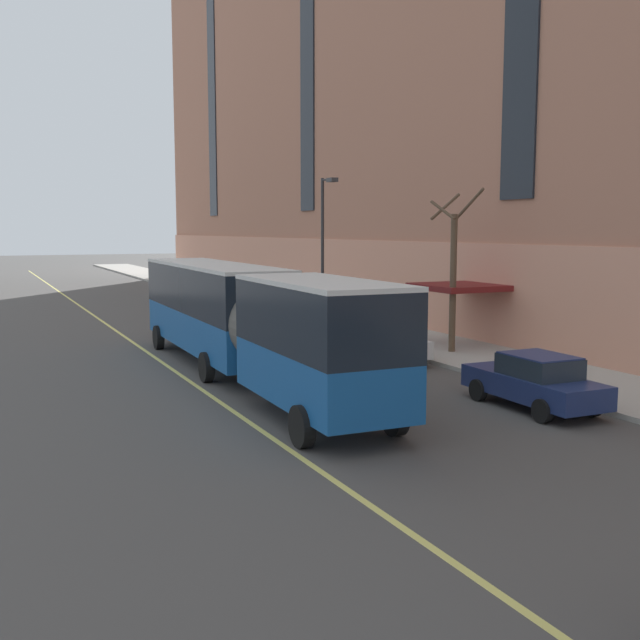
% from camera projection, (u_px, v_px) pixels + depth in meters
% --- Properties ---
extents(ground_plane, '(260.00, 260.00, 0.00)m').
position_uv_depth(ground_plane, '(254.00, 373.00, 26.12)').
color(ground_plane, '#4C4947').
extents(sidewalk, '(4.72, 160.00, 0.15)m').
position_uv_depth(sidewalk, '(425.00, 343.00, 32.59)').
color(sidewalk, '#ADA89E').
rests_on(sidewalk, ground).
extents(city_bus, '(3.03, 18.89, 3.73)m').
position_uv_depth(city_bus, '(242.00, 316.00, 24.74)').
color(city_bus, '#19569E').
rests_on(city_bus, ground).
extents(parked_car_silver_0, '(1.93, 4.63, 1.56)m').
position_uv_depth(parked_car_silver_0, '(274.00, 311.00, 38.67)').
color(parked_car_silver_0, '#B7B7BC').
rests_on(parked_car_silver_0, ground).
extents(parked_car_navy_1, '(1.97, 4.53, 1.56)m').
position_uv_depth(parked_car_navy_1, '(535.00, 381.00, 20.87)').
color(parked_car_navy_1, navy).
rests_on(parked_car_navy_1, ground).
extents(parked_car_green_2, '(2.03, 4.58, 1.56)m').
position_uv_depth(parked_car_green_2, '(183.00, 286.00, 55.79)').
color(parked_car_green_2, '#23603D').
rests_on(parked_car_green_2, ground).
extents(parked_car_white_4, '(2.07, 4.65, 1.56)m').
position_uv_depth(parked_car_white_4, '(382.00, 340.00, 28.62)').
color(parked_car_white_4, silver).
rests_on(parked_car_white_4, ground).
extents(parked_car_navy_5, '(1.97, 4.49, 1.56)m').
position_uv_depth(parked_car_navy_5, '(206.00, 293.00, 49.60)').
color(parked_car_navy_5, navy).
rests_on(parked_car_navy_5, ground).
extents(street_tree_mid_block, '(1.71, 1.67, 6.46)m').
position_uv_depth(street_tree_mid_block, '(453.00, 271.00, 29.53)').
color(street_tree_mid_block, brown).
rests_on(street_tree_mid_block, sidewalk).
extents(street_lamp, '(0.36, 1.48, 7.36)m').
position_uv_depth(street_lamp, '(324.00, 237.00, 37.13)').
color(street_lamp, '#2D2D30').
rests_on(street_lamp, sidewalk).
extents(fire_hydrant, '(0.42, 0.24, 0.72)m').
position_uv_depth(fire_hydrant, '(292.00, 312.00, 41.09)').
color(fire_hydrant, red).
rests_on(fire_hydrant, sidewalk).
extents(lane_centerline, '(0.16, 140.00, 0.01)m').
position_uv_depth(lane_centerline, '(165.00, 364.00, 27.80)').
color(lane_centerline, '#E0D66B').
rests_on(lane_centerline, ground).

